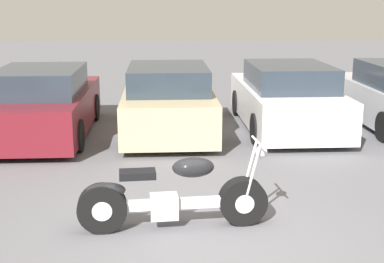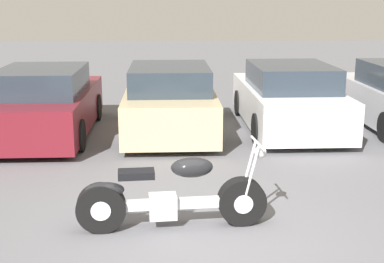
# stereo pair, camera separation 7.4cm
# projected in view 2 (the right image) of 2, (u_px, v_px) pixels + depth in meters

# --- Properties ---
(ground_plane) EXTENTS (60.00, 60.00, 0.00)m
(ground_plane) POSITION_uv_depth(u_px,v_px,m) (211.00, 239.00, 6.36)
(ground_plane) COLOR slate
(motorcycle) EXTENTS (2.36, 0.62, 1.08)m
(motorcycle) POSITION_uv_depth(u_px,v_px,m) (170.00, 197.00, 6.59)
(motorcycle) COLOR black
(motorcycle) RESTS_ON ground_plane
(parked_car_maroon) EXTENTS (1.91, 4.29, 1.43)m
(parked_car_maroon) POSITION_uv_depth(u_px,v_px,m) (45.00, 104.00, 11.03)
(parked_car_maroon) COLOR maroon
(parked_car_maroon) RESTS_ON ground_plane
(parked_car_champagne) EXTENTS (1.91, 4.29, 1.43)m
(parked_car_champagne) POSITION_uv_depth(u_px,v_px,m) (170.00, 101.00, 11.39)
(parked_car_champagne) COLOR #C6B284
(parked_car_champagne) RESTS_ON ground_plane
(parked_car_white) EXTENTS (1.91, 4.29, 1.43)m
(parked_car_white) POSITION_uv_depth(u_px,v_px,m) (288.00, 99.00, 11.63)
(parked_car_white) COLOR white
(parked_car_white) RESTS_ON ground_plane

